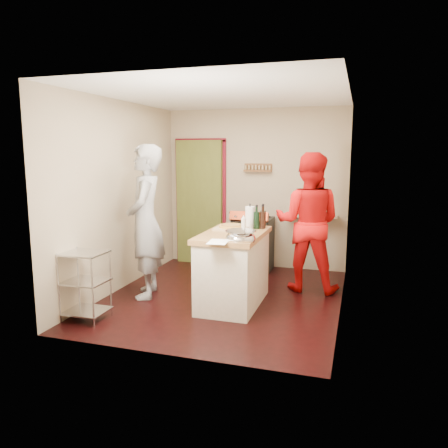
% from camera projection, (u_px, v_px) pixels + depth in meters
% --- Properties ---
extents(floor, '(3.50, 3.50, 0.00)m').
position_uv_depth(floor, '(224.00, 297.00, 5.79)').
color(floor, black).
rests_on(floor, ground).
extents(back_wall, '(3.00, 0.44, 2.60)m').
position_uv_depth(back_wall, '(219.00, 198.00, 7.47)').
color(back_wall, tan).
rests_on(back_wall, ground).
extents(left_wall, '(0.04, 3.50, 2.60)m').
position_uv_depth(left_wall, '(120.00, 196.00, 6.02)').
color(left_wall, tan).
rests_on(left_wall, ground).
extents(right_wall, '(0.04, 3.50, 2.60)m').
position_uv_depth(right_wall, '(345.00, 204.00, 5.13)').
color(right_wall, tan).
rests_on(right_wall, ground).
extents(ceiling, '(3.00, 3.50, 0.02)m').
position_uv_depth(ceiling, '(223.00, 94.00, 5.36)').
color(ceiling, white).
rests_on(ceiling, back_wall).
extents(stove, '(0.60, 0.63, 1.00)m').
position_uv_depth(stove, '(253.00, 243.00, 7.04)').
color(stove, black).
rests_on(stove, ground).
extents(wire_shelving, '(0.48, 0.40, 0.80)m').
position_uv_depth(wire_shelving, '(85.00, 282.00, 4.96)').
color(wire_shelving, silver).
rests_on(wire_shelving, ground).
extents(island, '(0.74, 1.37, 1.23)m').
position_uv_depth(island, '(234.00, 267.00, 5.45)').
color(island, beige).
rests_on(island, ground).
extents(person_stripe, '(0.70, 0.85, 2.00)m').
position_uv_depth(person_stripe, '(145.00, 222.00, 5.71)').
color(person_stripe, '#B3B3B8').
rests_on(person_stripe, ground).
extents(person_red, '(0.94, 0.75, 1.90)m').
position_uv_depth(person_red, '(308.00, 222.00, 5.98)').
color(person_red, red).
rests_on(person_red, ground).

